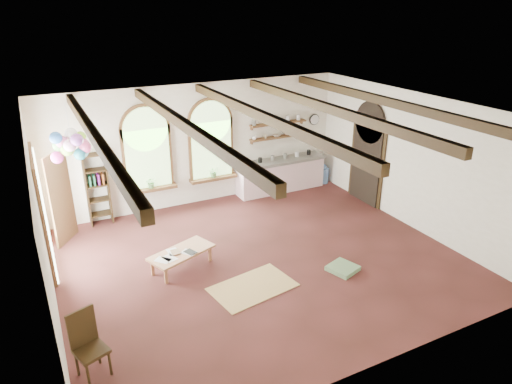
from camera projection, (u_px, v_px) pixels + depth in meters
floor at (260, 259)px, 9.69m from camera, size 8.00×8.00×0.00m
ceiling_beams at (261, 115)px, 8.50m from camera, size 6.20×6.80×0.18m
window_left at (147, 152)px, 11.30m from camera, size 1.30×0.28×2.20m
window_right at (211, 143)px, 12.01m from camera, size 1.30×0.28×2.20m
left_doorway at (43, 214)px, 9.09m from camera, size 0.10×1.90×2.50m
right_doorway at (366, 163)px, 12.14m from camera, size 0.10×1.30×2.40m
kitchen_counter at (280, 175)px, 13.10m from camera, size 2.68×0.62×0.94m
wall_shelf_lower at (278, 137)px, 12.84m from camera, size 1.70×0.24×0.04m
wall_shelf_upper at (278, 123)px, 12.68m from camera, size 1.70×0.24×0.04m
wall_clock at (314, 120)px, 13.28m from camera, size 0.32×0.04×0.32m
bookshelf at (97, 189)px, 10.96m from camera, size 0.53×0.32×1.80m
coffee_table at (181, 253)px, 9.26m from camera, size 1.46×1.05×0.38m
side_chair at (92, 358)px, 6.58m from camera, size 0.53×0.53×1.05m
floor_mat at (253, 287)px, 8.73m from camera, size 1.70×1.20×0.02m
floor_cushion at (343, 268)px, 9.28m from camera, size 0.67×0.67×0.09m
water_jug_a at (323, 175)px, 13.73m from camera, size 0.31×0.31×0.59m
water_jug_b at (324, 174)px, 13.82m from camera, size 0.29×0.29×0.55m
balloon_cluster at (71, 145)px, 9.36m from camera, size 0.82×0.88×1.16m
table_book at (171, 253)px, 9.16m from camera, size 0.18×0.25×0.02m
tablet at (190, 252)px, 9.21m from camera, size 0.25×0.29×0.01m
potted_plant_left at (151, 182)px, 11.52m from camera, size 0.27×0.23×0.30m
potted_plant_right at (214, 172)px, 12.22m from camera, size 0.27×0.23×0.30m
shelf_cup_a at (254, 138)px, 12.50m from camera, size 0.12×0.10×0.10m
shelf_cup_b at (266, 136)px, 12.64m from camera, size 0.10×0.10×0.09m
shelf_bowl_a at (277, 136)px, 12.80m from camera, size 0.22×0.22×0.05m
shelf_bowl_b at (287, 134)px, 12.94m from camera, size 0.20×0.20×0.06m
shelf_vase at (298, 130)px, 13.06m from camera, size 0.18×0.18×0.19m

